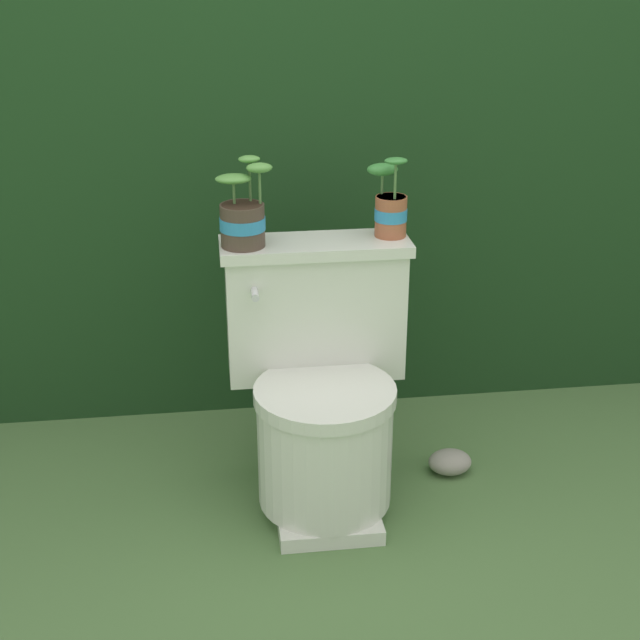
{
  "coord_description": "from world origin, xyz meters",
  "views": [
    {
      "loc": [
        -0.33,
        -1.96,
        1.46
      ],
      "look_at": [
        -0.06,
        0.15,
        0.52
      ],
      "focal_mm": 50.0,
      "sensor_mm": 36.0,
      "label": 1
    }
  ],
  "objects_px": {
    "potted_plant_left": "(243,218)",
    "potted_plant_midleft": "(390,207)",
    "toilet": "(321,395)",
    "garden_stone": "(450,462)"
  },
  "relations": [
    {
      "from": "toilet",
      "to": "potted_plant_left",
      "type": "bearing_deg",
      "value": 149.56
    },
    {
      "from": "potted_plant_left",
      "to": "garden_stone",
      "type": "height_order",
      "value": "potted_plant_left"
    },
    {
      "from": "toilet",
      "to": "potted_plant_midleft",
      "type": "height_order",
      "value": "potted_plant_midleft"
    },
    {
      "from": "garden_stone",
      "to": "potted_plant_left",
      "type": "bearing_deg",
      "value": 175.09
    },
    {
      "from": "toilet",
      "to": "garden_stone",
      "type": "xyz_separation_m",
      "value": [
        0.39,
        0.06,
        -0.28
      ]
    },
    {
      "from": "garden_stone",
      "to": "potted_plant_midleft",
      "type": "bearing_deg",
      "value": 155.91
    },
    {
      "from": "garden_stone",
      "to": "toilet",
      "type": "bearing_deg",
      "value": -171.03
    },
    {
      "from": "toilet",
      "to": "garden_stone",
      "type": "relative_size",
      "value": 5.61
    },
    {
      "from": "potted_plant_left",
      "to": "potted_plant_midleft",
      "type": "distance_m",
      "value": 0.39
    },
    {
      "from": "toilet",
      "to": "potted_plant_midleft",
      "type": "xyz_separation_m",
      "value": [
        0.2,
        0.14,
        0.47
      ]
    }
  ]
}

